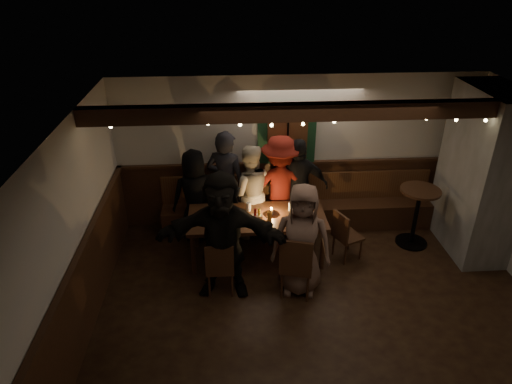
{
  "coord_description": "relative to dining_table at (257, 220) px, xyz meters",
  "views": [
    {
      "loc": [
        -1.16,
        -4.48,
        4.29
      ],
      "look_at": [
        -0.76,
        1.6,
        1.05
      ],
      "focal_mm": 32.0,
      "sensor_mm": 36.0,
      "label": 1
    }
  ],
  "objects": [
    {
      "name": "person_b",
      "position": [
        -0.45,
        0.75,
        0.24
      ],
      "size": [
        0.79,
        0.67,
        1.84
      ],
      "primitive_type": "imported",
      "rotation": [
        0.0,
        0.0,
        2.74
      ],
      "color": "black",
      "rests_on": "ground"
    },
    {
      "name": "chair_near_right",
      "position": [
        0.47,
        -0.95,
        -0.13
      ],
      "size": [
        0.54,
        0.54,
        0.97
      ],
      "color": "black",
      "rests_on": "ground"
    },
    {
      "name": "dining_table",
      "position": [
        0.0,
        0.0,
        0.0
      ],
      "size": [
        2.07,
        0.89,
        0.9
      ],
      "color": "black",
      "rests_on": "ground"
    },
    {
      "name": "chair_near_left",
      "position": [
        -0.56,
        -0.83,
        -0.2
      ],
      "size": [
        0.39,
        0.39,
        0.85
      ],
      "color": "black",
      "rests_on": "ground"
    },
    {
      "name": "person_d",
      "position": [
        0.43,
        0.72,
        0.19
      ],
      "size": [
        1.14,
        0.68,
        1.74
      ],
      "primitive_type": "imported",
      "rotation": [
        0.0,
        0.0,
        3.17
      ],
      "color": "maroon",
      "rests_on": "ground"
    },
    {
      "name": "high_top",
      "position": [
        2.58,
        0.21,
        -0.05
      ],
      "size": [
        0.63,
        0.63,
        1.0
      ],
      "color": "black",
      "rests_on": "ground"
    },
    {
      "name": "room",
      "position": [
        1.83,
        0.02,
        0.4
      ],
      "size": [
        6.02,
        5.01,
        2.62
      ],
      "color": "black",
      "rests_on": "ground"
    },
    {
      "name": "chair_end",
      "position": [
        1.34,
        -0.13,
        -0.22
      ],
      "size": [
        0.49,
        0.49,
        0.82
      ],
      "color": "black",
      "rests_on": "ground"
    },
    {
      "name": "person_c",
      "position": [
        -0.08,
        0.65,
        0.14
      ],
      "size": [
        0.82,
        0.66,
        1.63
      ],
      "primitive_type": "imported",
      "rotation": [
        0.0,
        0.0,
        3.19
      ],
      "color": "#C0B59F",
      "rests_on": "ground"
    },
    {
      "name": "person_f",
      "position": [
        -0.51,
        -0.76,
        0.25
      ],
      "size": [
        1.76,
        0.74,
        1.85
      ],
      "primitive_type": "imported",
      "rotation": [
        0.0,
        0.0,
        -0.11
      ],
      "color": "black",
      "rests_on": "ground"
    },
    {
      "name": "person_a",
      "position": [
        -0.95,
        0.66,
        0.1
      ],
      "size": [
        0.86,
        0.67,
        1.55
      ],
      "primitive_type": "imported",
      "rotation": [
        0.0,
        0.0,
        3.4
      ],
      "color": "black",
      "rests_on": "ground"
    },
    {
      "name": "person_g",
      "position": [
        0.55,
        -0.81,
        0.15
      ],
      "size": [
        0.89,
        0.67,
        1.65
      ],
      "primitive_type": "imported",
      "rotation": [
        0.0,
        0.0,
        -0.19
      ],
      "color": "brown",
      "rests_on": "ground"
    },
    {
      "name": "person_e",
      "position": [
        0.74,
        0.71,
        0.16
      ],
      "size": [
        0.99,
        0.43,
        1.68
      ],
      "primitive_type": "imported",
      "rotation": [
        0.0,
        0.0,
        3.16
      ],
      "color": "black",
      "rests_on": "ground"
    }
  ]
}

